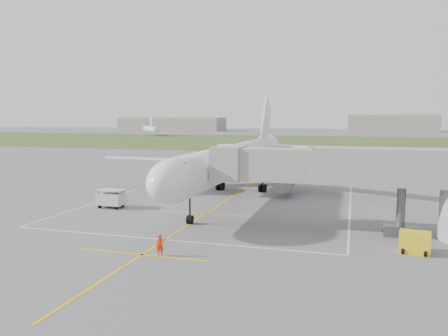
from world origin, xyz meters
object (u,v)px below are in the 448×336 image
(jet_bridge, at_px, (373,178))
(gpu_unit, at_px, (415,243))
(ramp_worker_nose, at_px, (160,245))
(baggage_cart, at_px, (111,198))
(airliner, at_px, (234,161))
(ramp_worker_wing, at_px, (182,189))

(jet_bridge, xyz_separation_m, gpu_unit, (2.83, -4.58, -3.97))
(ramp_worker_nose, bearing_deg, baggage_cart, 97.21)
(airliner, distance_m, ramp_worker_wing, 7.39)
(jet_bridge, height_order, baggage_cart, jet_bridge)
(baggage_cart, height_order, ramp_worker_wing, baggage_cart)
(gpu_unit, distance_m, ramp_worker_wing, 29.78)
(jet_bridge, relative_size, ramp_worker_nose, 15.05)
(baggage_cart, bearing_deg, jet_bridge, -4.17)
(baggage_cart, bearing_deg, ramp_worker_wing, 65.10)
(airliner, height_order, ramp_worker_nose, airliner)
(gpu_unit, bearing_deg, airliner, 143.08)
(jet_bridge, distance_m, ramp_worker_wing, 25.27)
(jet_bridge, distance_m, gpu_unit, 6.69)
(baggage_cart, xyz_separation_m, ramp_worker_nose, (12.11, -13.74, -0.24))
(gpu_unit, distance_m, ramp_worker_nose, 18.15)
(gpu_unit, distance_m, baggage_cart, 30.37)
(ramp_worker_wing, bearing_deg, airliner, -117.50)
(airliner, distance_m, gpu_unit, 26.68)
(baggage_cart, bearing_deg, airliner, 48.42)
(airliner, relative_size, gpu_unit, 20.61)
(baggage_cart, relative_size, ramp_worker_nose, 1.89)
(airliner, xyz_separation_m, gpu_unit, (18.55, -18.83, -3.62))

